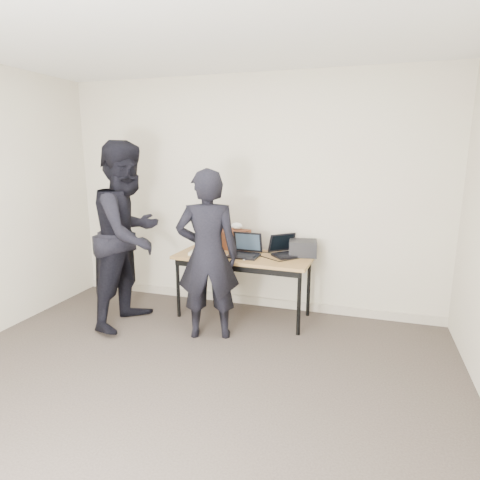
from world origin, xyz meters
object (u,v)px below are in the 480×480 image
at_px(laptop_center, 245,251).
at_px(person_observer, 129,235).
at_px(laptop_beige, 205,249).
at_px(equipment_box, 303,248).
at_px(desk, 243,261).
at_px(laptop_right, 286,251).
at_px(person_typist, 208,255).
at_px(leather_satchel, 234,239).

bearing_deg(laptop_center, person_observer, -155.03).
xyz_separation_m(laptop_beige, equipment_box, (1.08, 0.22, 0.04)).
distance_m(desk, laptop_right, 0.49).
bearing_deg(equipment_box, person_typist, -137.39).
relative_size(laptop_beige, leather_satchel, 0.84).
bearing_deg(laptop_center, laptop_right, 22.25).
xyz_separation_m(laptop_right, person_observer, (-1.56, -0.65, 0.21)).
bearing_deg(person_observer, person_typist, -90.39).
bearing_deg(laptop_beige, equipment_box, 5.99).
distance_m(person_typist, person_observer, 0.94).
bearing_deg(person_typist, laptop_center, -129.04).
relative_size(person_typist, person_observer, 0.87).
height_order(laptop_beige, person_observer, person_observer).
height_order(laptop_beige, equipment_box, laptop_beige).
xyz_separation_m(equipment_box, person_typist, (-0.82, -0.76, 0.04)).
relative_size(desk, equipment_box, 5.15).
distance_m(laptop_center, leather_satchel, 0.32).
height_order(laptop_right, person_typist, person_typist).
distance_m(desk, equipment_box, 0.67).
bearing_deg(laptop_beige, leather_satchel, 37.63).
xyz_separation_m(laptop_center, person_typist, (-0.22, -0.56, 0.07)).
relative_size(equipment_box, person_typist, 0.18).
relative_size(laptop_beige, equipment_box, 1.07).
distance_m(laptop_beige, laptop_right, 0.91).
distance_m(laptop_beige, equipment_box, 1.10).
distance_m(laptop_beige, person_observer, 0.84).
bearing_deg(laptop_right, laptop_beige, 150.28).
relative_size(laptop_beige, person_typist, 0.19).
xyz_separation_m(laptop_beige, laptop_center, (0.47, 0.02, 0.01)).
height_order(laptop_beige, laptop_right, laptop_beige).
xyz_separation_m(laptop_right, equipment_box, (0.18, 0.04, 0.03)).
height_order(desk, person_typist, person_typist).
bearing_deg(person_typist, equipment_box, -155.23).
bearing_deg(leather_satchel, laptop_right, -0.46).
bearing_deg(person_observer, laptop_beige, -50.76).
bearing_deg(desk, leather_satchel, 130.99).
height_order(desk, person_observer, person_observer).
height_order(laptop_center, person_typist, person_typist).
height_order(laptop_beige, laptop_center, laptop_center).
bearing_deg(desk, person_typist, -106.15).
xyz_separation_m(leather_satchel, person_observer, (-0.94, -0.72, 0.13)).
xyz_separation_m(laptop_center, equipment_box, (0.61, 0.20, 0.03)).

